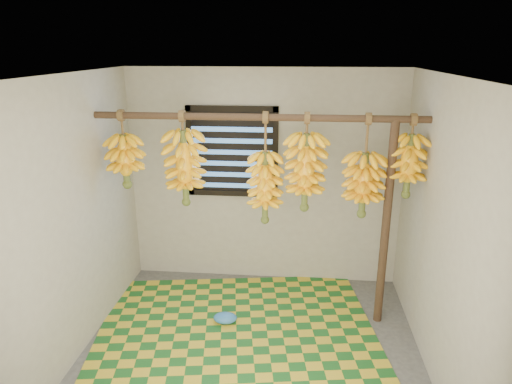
# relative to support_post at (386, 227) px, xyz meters

# --- Properties ---
(floor) EXTENTS (3.00, 3.00, 0.01)m
(floor) POSITION_rel_support_post_xyz_m (-1.20, -0.70, -1.00)
(floor) COLOR #454545
(floor) RESTS_ON ground
(ceiling) EXTENTS (3.00, 3.00, 0.01)m
(ceiling) POSITION_rel_support_post_xyz_m (-1.20, -0.70, 1.40)
(ceiling) COLOR silver
(ceiling) RESTS_ON wall_back
(wall_back) EXTENTS (3.00, 0.01, 2.40)m
(wall_back) POSITION_rel_support_post_xyz_m (-1.20, 0.80, 0.20)
(wall_back) COLOR gray
(wall_back) RESTS_ON floor
(wall_left) EXTENTS (0.01, 3.00, 2.40)m
(wall_left) POSITION_rel_support_post_xyz_m (-2.71, -0.70, 0.20)
(wall_left) COLOR gray
(wall_left) RESTS_ON floor
(wall_right) EXTENTS (0.01, 3.00, 2.40)m
(wall_right) POSITION_rel_support_post_xyz_m (0.30, -0.70, 0.20)
(wall_right) COLOR gray
(wall_right) RESTS_ON floor
(window) EXTENTS (1.00, 0.04, 1.00)m
(window) POSITION_rel_support_post_xyz_m (-1.55, 0.78, 0.50)
(window) COLOR black
(window) RESTS_ON wall_back
(hanging_pole) EXTENTS (3.00, 0.06, 0.06)m
(hanging_pole) POSITION_rel_support_post_xyz_m (-1.20, 0.00, 1.00)
(hanging_pole) COLOR #462F21
(hanging_pole) RESTS_ON wall_left
(support_post) EXTENTS (0.08, 0.08, 2.00)m
(support_post) POSITION_rel_support_post_xyz_m (0.00, 0.00, 0.00)
(support_post) COLOR #462F21
(support_post) RESTS_ON floor
(woven_mat) EXTENTS (2.91, 2.47, 0.01)m
(woven_mat) POSITION_rel_support_post_xyz_m (-1.37, -0.35, -0.99)
(woven_mat) COLOR #19551F
(woven_mat) RESTS_ON floor
(plastic_bag) EXTENTS (0.24, 0.18, 0.10)m
(plastic_bag) POSITION_rel_support_post_xyz_m (-1.50, -0.20, -0.94)
(plastic_bag) COLOR #306EB3
(plastic_bag) RESTS_ON woven_mat
(banana_bunch_a) EXTENTS (0.33, 0.33, 0.73)m
(banana_bunch_a) POSITION_rel_support_post_xyz_m (-2.45, 0.00, 0.57)
(banana_bunch_a) COLOR brown
(banana_bunch_a) RESTS_ON hanging_pole
(banana_bunch_b) EXTENTS (0.38, 0.38, 0.89)m
(banana_bunch_b) POSITION_rel_support_post_xyz_m (-1.88, 0.00, 0.52)
(banana_bunch_b) COLOR brown
(banana_bunch_b) RESTS_ON hanging_pole
(banana_bunch_c) EXTENTS (0.32, 0.32, 1.04)m
(banana_bunch_c) POSITION_rel_support_post_xyz_m (-1.13, 0.00, 0.35)
(banana_bunch_c) COLOR brown
(banana_bunch_c) RESTS_ON hanging_pole
(banana_bunch_d) EXTENTS (0.36, 0.36, 0.90)m
(banana_bunch_d) POSITION_rel_support_post_xyz_m (-0.76, 0.00, 0.50)
(banana_bunch_d) COLOR brown
(banana_bunch_d) RESTS_ON hanging_pole
(banana_bunch_e) EXTENTS (0.36, 0.36, 0.95)m
(banana_bunch_e) POSITION_rel_support_post_xyz_m (-0.23, 0.00, 0.40)
(banana_bunch_e) COLOR brown
(banana_bunch_e) RESTS_ON hanging_pole
(banana_bunch_f) EXTENTS (0.31, 0.31, 0.75)m
(banana_bunch_f) POSITION_rel_support_post_xyz_m (0.15, 0.00, 0.59)
(banana_bunch_f) COLOR brown
(banana_bunch_f) RESTS_ON hanging_pole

